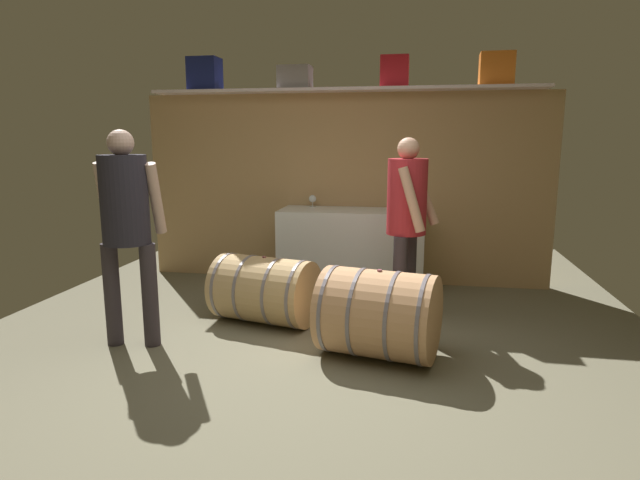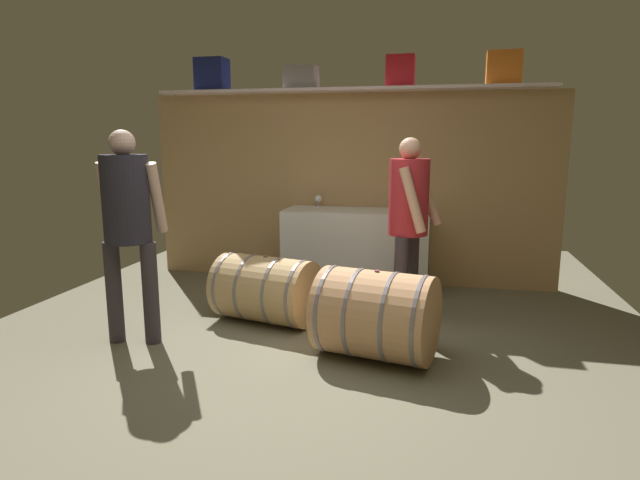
% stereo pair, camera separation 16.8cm
% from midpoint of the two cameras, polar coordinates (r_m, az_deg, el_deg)
% --- Properties ---
extents(ground_plane, '(5.77, 8.35, 0.02)m').
position_cam_midpoint_polar(ground_plane, '(4.43, -2.12, -10.75)').
color(ground_plane, '#6A6650').
extents(back_wall_panel, '(4.57, 0.10, 2.12)m').
position_cam_midpoint_polar(back_wall_panel, '(6.04, 1.71, 5.51)').
color(back_wall_panel, tan).
rests_on(back_wall_panel, ground).
extents(high_shelf_board, '(4.20, 0.40, 0.03)m').
position_cam_midpoint_polar(high_shelf_board, '(5.89, 1.55, 15.83)').
color(high_shelf_board, silver).
rests_on(high_shelf_board, back_wall_panel).
extents(toolcase_navy, '(0.33, 0.27, 0.36)m').
position_cam_midpoint_polar(toolcase_navy, '(6.33, -13.07, 16.99)').
color(toolcase_navy, navy).
rests_on(toolcase_navy, high_shelf_board).
extents(toolcase_grey, '(0.36, 0.25, 0.25)m').
position_cam_midpoint_polar(toolcase_grey, '(6.01, -3.54, 17.05)').
color(toolcase_grey, gray).
rests_on(toolcase_grey, high_shelf_board).
extents(toolcase_red, '(0.29, 0.25, 0.32)m').
position_cam_midpoint_polar(toolcase_red, '(5.85, 7.19, 17.52)').
color(toolcase_red, red).
rests_on(toolcase_red, high_shelf_board).
extents(toolcase_orange, '(0.34, 0.28, 0.33)m').
position_cam_midpoint_polar(toolcase_orange, '(5.89, 17.66, 17.11)').
color(toolcase_orange, orange).
rests_on(toolcase_orange, high_shelf_board).
extents(work_cabinet, '(1.54, 0.60, 0.87)m').
position_cam_midpoint_polar(work_cabinet, '(5.77, 2.56, -1.03)').
color(work_cabinet, white).
rests_on(work_cabinet, ground).
extents(wine_bottle_clear, '(0.06, 0.06, 0.33)m').
position_cam_midpoint_polar(wine_bottle_clear, '(5.54, 8.02, 4.43)').
color(wine_bottle_clear, '#B1C3BE').
rests_on(wine_bottle_clear, work_cabinet).
extents(wine_glass, '(0.08, 0.08, 0.13)m').
position_cam_midpoint_polar(wine_glass, '(5.95, -1.62, 4.42)').
color(wine_glass, white).
rests_on(wine_glass, work_cabinet).
extents(wine_barrel_near, '(0.99, 0.78, 0.60)m').
position_cam_midpoint_polar(wine_barrel_near, '(4.76, -6.97, -5.34)').
color(wine_barrel_near, tan).
rests_on(wine_barrel_near, ground).
extents(wine_barrel_far, '(0.96, 0.82, 0.67)m').
position_cam_midpoint_polar(wine_barrel_far, '(4.00, 5.13, -7.92)').
color(wine_barrel_far, tan).
rests_on(wine_barrel_far, ground).
extents(winemaker_pouring, '(0.52, 0.43, 1.69)m').
position_cam_midpoint_polar(winemaker_pouring, '(4.35, -21.20, 2.41)').
color(winemaker_pouring, '#322B31').
rests_on(winemaker_pouring, ground).
extents(visitor_tasting, '(0.47, 0.53, 1.63)m').
position_cam_midpoint_polar(visitor_tasting, '(4.68, 8.36, 3.15)').
color(visitor_tasting, '#352E34').
rests_on(visitor_tasting, ground).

